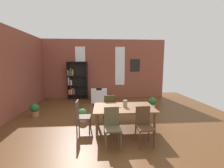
% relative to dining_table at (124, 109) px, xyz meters
% --- Properties ---
extents(ground_plane, '(10.46, 10.46, 0.00)m').
position_rel_dining_table_xyz_m(ground_plane, '(-0.71, 0.35, -0.66)').
color(ground_plane, brown).
extents(back_wall_brick, '(7.46, 0.12, 3.36)m').
position_rel_dining_table_xyz_m(back_wall_brick, '(-0.71, 4.43, 1.02)').
color(back_wall_brick, brown).
rests_on(back_wall_brick, ground).
extents(window_pane_0, '(0.55, 0.02, 2.19)m').
position_rel_dining_table_xyz_m(window_pane_0, '(-1.84, 4.36, 1.19)').
color(window_pane_0, white).
extents(window_pane_1, '(0.55, 0.02, 2.19)m').
position_rel_dining_table_xyz_m(window_pane_1, '(0.42, 4.36, 1.19)').
color(window_pane_1, white).
extents(dining_table, '(1.80, 1.10, 0.74)m').
position_rel_dining_table_xyz_m(dining_table, '(0.00, 0.00, 0.00)').
color(dining_table, brown).
rests_on(dining_table, ground).
extents(vase_on_table, '(0.13, 0.13, 0.21)m').
position_rel_dining_table_xyz_m(vase_on_table, '(0.04, 0.00, 0.18)').
color(vase_on_table, '#998466').
rests_on(vase_on_table, dining_table).
extents(tealight_candle_0, '(0.04, 0.04, 0.03)m').
position_rel_dining_table_xyz_m(tealight_candle_0, '(-0.12, -0.05, 0.09)').
color(tealight_candle_0, silver).
rests_on(tealight_candle_0, dining_table).
extents(dining_chair_head_left, '(0.41, 0.41, 0.95)m').
position_rel_dining_table_xyz_m(dining_chair_head_left, '(-1.28, 0.00, -0.15)').
color(dining_chair_head_left, brown).
rests_on(dining_chair_head_left, ground).
extents(dining_chair_near_right, '(0.42, 0.42, 0.95)m').
position_rel_dining_table_xyz_m(dining_chair_near_right, '(0.40, -0.78, -0.15)').
color(dining_chair_near_right, '#523420').
rests_on(dining_chair_near_right, ground).
extents(dining_chair_near_left, '(0.42, 0.42, 0.95)m').
position_rel_dining_table_xyz_m(dining_chair_near_left, '(-0.41, -0.78, -0.15)').
color(dining_chair_near_left, brown).
rests_on(dining_chair_near_left, ground).
extents(dining_chair_far_left, '(0.43, 0.43, 0.95)m').
position_rel_dining_table_xyz_m(dining_chair_far_left, '(-0.40, 0.78, -0.15)').
color(dining_chair_far_left, '#3C3214').
rests_on(dining_chair_far_left, ground).
extents(bookshelf_tall, '(1.12, 0.31, 2.11)m').
position_rel_dining_table_xyz_m(bookshelf_tall, '(-2.11, 4.19, 0.39)').
color(bookshelf_tall, black).
rests_on(bookshelf_tall, ground).
extents(armchair_white, '(0.81, 0.81, 0.75)m').
position_rel_dining_table_xyz_m(armchair_white, '(-0.80, 3.48, -0.38)').
color(armchair_white, silver).
rests_on(armchair_white, ground).
extents(potted_plant_by_shelf, '(0.33, 0.33, 0.51)m').
position_rel_dining_table_xyz_m(potted_plant_by_shelf, '(-3.23, 1.42, -0.40)').
color(potted_plant_by_shelf, '#9E6042').
rests_on(potted_plant_by_shelf, ground).
extents(potted_plant_corner, '(0.29, 0.29, 0.46)m').
position_rel_dining_table_xyz_m(potted_plant_corner, '(-1.35, 0.81, -0.43)').
color(potted_plant_corner, silver).
rests_on(potted_plant_corner, ground).
extents(potted_plant_window, '(0.38, 0.38, 0.49)m').
position_rel_dining_table_xyz_m(potted_plant_window, '(1.66, 2.23, -0.40)').
color(potted_plant_window, silver).
rests_on(potted_plant_window, ground).
extents(striped_rug, '(1.15, 1.03, 0.01)m').
position_rel_dining_table_xyz_m(striped_rug, '(-0.53, 2.94, -0.66)').
color(striped_rug, black).
rests_on(striped_rug, ground).
extents(framed_picture, '(0.56, 0.03, 0.72)m').
position_rel_dining_table_xyz_m(framed_picture, '(1.31, 4.36, 1.24)').
color(framed_picture, black).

